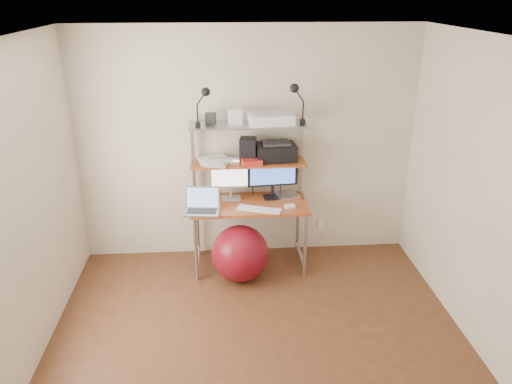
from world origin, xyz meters
TOP-DOWN VIEW (x-y plane):
  - room at (0.00, 0.00)m, footprint 3.60×3.60m
  - computer_desk at (0.00, 1.50)m, footprint 1.20×0.60m
  - wall_outlet at (0.85, 1.79)m, footprint 0.08×0.01m
  - monitor_silver at (-0.19, 1.58)m, footprint 0.44×0.16m
  - monitor_black at (0.26, 1.58)m, footprint 0.53×0.17m
  - laptop at (-0.48, 1.28)m, footprint 0.37×0.32m
  - keyboard at (0.09, 1.26)m, footprint 0.46×0.27m
  - mouse at (0.40, 1.30)m, footprint 0.11×0.08m
  - mac_mini at (0.41, 1.56)m, footprint 0.26×0.26m
  - phone at (0.01, 1.31)m, footprint 0.08×0.13m
  - printer at (0.29, 1.60)m, footprint 0.44×0.32m
  - nas_cube at (0.00, 1.59)m, footprint 0.19×0.19m
  - red_box at (0.03, 1.47)m, footprint 0.21×0.16m
  - scanner at (0.23, 1.56)m, footprint 0.47×0.34m
  - box_white at (-0.13, 1.57)m, footprint 0.14×0.13m
  - box_grey at (-0.37, 1.62)m, footprint 0.11×0.11m
  - clip_lamp_left at (-0.43, 1.47)m, footprint 0.15×0.09m
  - clip_lamp_right at (0.47, 1.49)m, footprint 0.16×0.09m
  - exercise_ball at (-0.11, 1.18)m, footprint 0.59×0.59m
  - paper_stack at (-0.36, 1.57)m, footprint 0.39×0.41m

SIDE VIEW (x-z plane):
  - exercise_ball at x=-0.11m, z-range 0.00..0.59m
  - wall_outlet at x=0.85m, z-range 0.24..0.36m
  - phone at x=0.01m, z-range 0.74..0.75m
  - keyboard at x=0.09m, z-range 0.74..0.75m
  - mouse at x=0.40m, z-range 0.74..0.77m
  - mac_mini at x=0.41m, z-range 0.74..0.78m
  - laptop at x=-0.48m, z-range 0.64..0.94m
  - computer_desk at x=0.00m, z-range 0.17..1.74m
  - monitor_silver at x=-0.19m, z-range 0.76..1.24m
  - monitor_black at x=0.26m, z-range 0.74..1.27m
  - paper_stack at x=-0.36m, z-range 1.15..1.18m
  - red_box at x=0.03m, z-range 1.15..1.21m
  - printer at x=0.29m, z-range 1.14..1.34m
  - room at x=0.00m, z-range -0.55..3.05m
  - nas_cube at x=0.00m, z-range 1.15..1.40m
  - box_grey at x=-0.37m, z-range 1.55..1.65m
  - scanner at x=0.23m, z-range 1.55..1.66m
  - box_white at x=-0.13m, z-range 1.55..1.69m
  - clip_lamp_left at x=-0.43m, z-range 1.64..2.03m
  - clip_lamp_right at x=0.47m, z-range 1.64..2.05m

